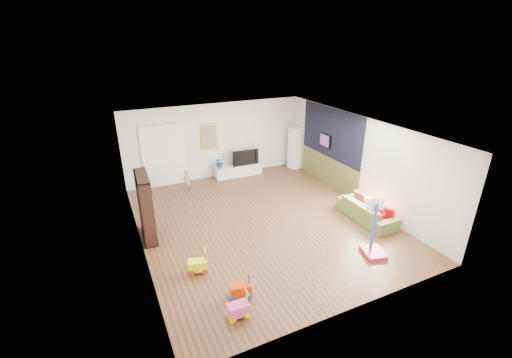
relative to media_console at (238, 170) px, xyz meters
name	(u,v)px	position (x,y,z in m)	size (l,w,h in m)	color
floor	(262,221)	(-0.70, -3.45, -0.21)	(6.50, 7.50, 0.00)	brown
ceiling	(263,128)	(-0.70, -3.45, 2.49)	(6.50, 7.50, 0.00)	white
wall_back	(216,141)	(-0.70, 0.30, 1.14)	(6.50, 0.00, 2.70)	silver
wall_front	(356,251)	(-0.70, -7.20, 1.14)	(6.50, 0.00, 2.70)	silver
wall_left	(136,201)	(-3.95, -3.45, 1.14)	(0.00, 7.50, 2.70)	silver
wall_right	(358,160)	(2.55, -3.45, 1.14)	(0.00, 7.50, 2.70)	silver
navy_accent	(331,133)	(2.53, -2.05, 1.64)	(0.01, 3.20, 1.70)	black
olive_wainscot	(327,171)	(2.53, -2.05, 0.29)	(0.01, 3.20, 1.00)	brown
doorway	(164,157)	(-2.60, 0.26, 0.84)	(1.45, 0.06, 2.10)	white
painting_back	(210,137)	(-0.95, 0.26, 1.34)	(0.62, 0.06, 0.92)	gold
artwork_right	(325,140)	(2.47, -1.85, 1.34)	(0.04, 0.56, 0.46)	#7F3F8C
media_console	(238,170)	(0.00, 0.00, 0.00)	(1.76, 0.44, 0.41)	silver
tall_cabinet	(294,148)	(2.30, -0.18, 0.60)	(0.38, 0.38, 1.61)	white
bookshelf	(146,207)	(-3.72, -2.88, 0.65)	(0.31, 1.18, 1.72)	black
sofa	(367,211)	(2.03, -4.61, 0.07)	(1.85, 0.72, 0.54)	#56682D
basketball_hoop	(377,229)	(1.01, -6.01, 0.50)	(0.49, 0.59, 1.41)	#B2122F
ride_on_yellow	(197,261)	(-2.98, -4.84, 0.07)	(0.42, 0.26, 0.56)	#FEF90C
ride_on_orange	(240,285)	(-2.43, -5.97, 0.07)	(0.42, 0.26, 0.56)	#D43900
ride_on_pink	(238,305)	(-2.67, -6.44, 0.07)	(0.41, 0.25, 0.54)	#E8439D
child	(187,181)	(-2.11, -0.62, 0.18)	(0.28, 0.19, 0.78)	gray
tv	(245,157)	(0.26, -0.01, 0.50)	(1.01, 0.13, 0.58)	black
vase_plant	(220,163)	(-0.71, 0.04, 0.41)	(0.36, 0.31, 0.40)	navy
pillow_left	(387,213)	(2.23, -5.15, 0.22)	(0.10, 0.38, 0.38)	#BB0203
pillow_center	(372,205)	(2.18, -4.64, 0.22)	(0.10, 0.38, 0.38)	silver
pillow_right	(360,198)	(2.20, -4.12, 0.22)	(0.11, 0.41, 0.41)	red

